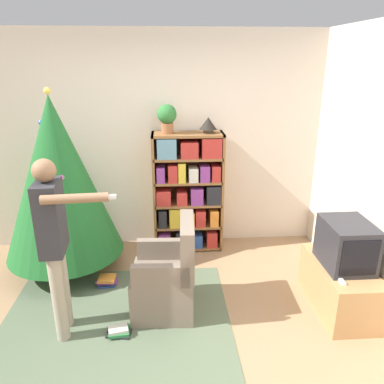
{
  "coord_description": "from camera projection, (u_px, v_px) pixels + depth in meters",
  "views": [
    {
      "loc": [
        0.04,
        -2.53,
        2.27
      ],
      "look_at": [
        0.27,
        0.87,
        1.05
      ],
      "focal_mm": 35.0,
      "sensor_mm": 36.0,
      "label": 1
    }
  ],
  "objects": [
    {
      "name": "television",
      "position": [
        346.0,
        244.0,
        3.39
      ],
      "size": [
        0.4,
        0.51,
        0.43
      ],
      "color": "#28282D",
      "rests_on": "tv_stand"
    },
    {
      "name": "christmas_tree",
      "position": [
        58.0,
        178.0,
        3.94
      ],
      "size": [
        1.26,
        1.26,
        2.01
      ],
      "color": "#4C3323",
      "rests_on": "ground_plane"
    },
    {
      "name": "potted_plant",
      "position": [
        167.0,
        117.0,
        4.22
      ],
      "size": [
        0.22,
        0.22,
        0.33
      ],
      "color": "#935B38",
      "rests_on": "bookshelf"
    },
    {
      "name": "bookshelf",
      "position": [
        188.0,
        193.0,
        4.53
      ],
      "size": [
        0.84,
        0.33,
        1.46
      ],
      "color": "brown",
      "rests_on": "ground_plane"
    },
    {
      "name": "book_pile_near_tree",
      "position": [
        107.0,
        281.0,
        3.95
      ],
      "size": [
        0.22,
        0.18,
        0.1
      ],
      "color": "#284C93",
      "rests_on": "ground_plane"
    },
    {
      "name": "armchair",
      "position": [
        167.0,
        280.0,
        3.48
      ],
      "size": [
        0.59,
        0.59,
        0.92
      ],
      "rotation": [
        0.0,
        0.0,
        -1.62
      ],
      "color": "#7A6B5B",
      "rests_on": "ground_plane"
    },
    {
      "name": "standing_person",
      "position": [
        54.0,
        236.0,
        2.99
      ],
      "size": [
        0.65,
        0.47,
        1.57
      ],
      "rotation": [
        0.0,
        0.0,
        -1.5
      ],
      "color": "#9E937F",
      "rests_on": "ground_plane"
    },
    {
      "name": "table_lamp",
      "position": [
        208.0,
        124.0,
        4.28
      ],
      "size": [
        0.2,
        0.2,
        0.18
      ],
      "color": "#473828",
      "rests_on": "bookshelf"
    },
    {
      "name": "wall_back",
      "position": [
        163.0,
        143.0,
        4.56
      ],
      "size": [
        8.0,
        0.1,
        2.6
      ],
      "color": "beige",
      "rests_on": "ground_plane"
    },
    {
      "name": "book_pile_by_chair",
      "position": [
        119.0,
        331.0,
        3.25
      ],
      "size": [
        0.23,
        0.17,
        0.07
      ],
      "color": "#232328",
      "rests_on": "ground_plane"
    },
    {
      "name": "tv_stand",
      "position": [
        340.0,
        286.0,
        3.55
      ],
      "size": [
        0.47,
        0.89,
        0.46
      ],
      "color": "tan",
      "rests_on": "ground_plane"
    },
    {
      "name": "game_remote",
      "position": [
        341.0,
        280.0,
        3.2
      ],
      "size": [
        0.04,
        0.12,
        0.02
      ],
      "color": "white",
      "rests_on": "tv_stand"
    },
    {
      "name": "ground_plane",
      "position": [
        166.0,
        345.0,
        3.14
      ],
      "size": [
        14.0,
        14.0,
        0.0
      ],
      "primitive_type": "plane",
      "color": "#9E7A56"
    },
    {
      "name": "area_rug",
      "position": [
        117.0,
        319.0,
        3.44
      ],
      "size": [
        2.08,
        1.67,
        0.01
      ],
      "color": "#56664C",
      "rests_on": "ground_plane"
    }
  ]
}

